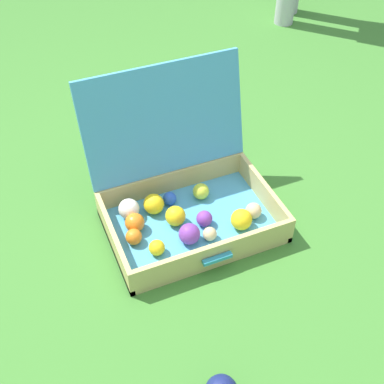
% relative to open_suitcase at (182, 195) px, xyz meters
% --- Properties ---
extents(ground_plane, '(16.00, 16.00, 0.00)m').
position_rel_open_suitcase_xyz_m(ground_plane, '(-0.06, -0.05, -0.11)').
color(ground_plane, '#3D7A2D').
extents(open_suitcase, '(0.64, 0.57, 0.54)m').
position_rel_open_suitcase_xyz_m(open_suitcase, '(0.00, 0.00, 0.00)').
color(open_suitcase, '#4799C6').
rests_on(open_suitcase, ground).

